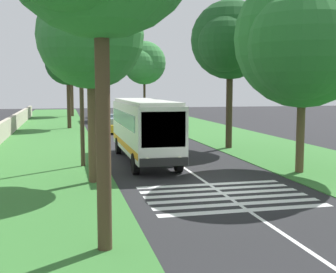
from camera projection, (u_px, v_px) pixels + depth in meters
ground at (215, 188)px, 19.93m from camera, size 160.00×160.00×0.00m
grass_verge_left at (41, 149)px, 32.61m from camera, size 120.00×8.00×0.04m
grass_verge_right at (250, 143)px, 36.30m from camera, size 120.00×8.00×0.04m
centre_line at (151, 146)px, 34.46m from camera, size 110.00×0.16×0.01m
coach_bus at (144, 126)px, 27.02m from camera, size 11.16×2.62×3.73m
zebra_crossing at (226, 196)px, 18.58m from camera, size 4.95×6.80×0.01m
trailing_car_0 at (113, 126)px, 44.51m from camera, size 4.30×1.78×1.43m
trailing_car_1 at (106, 121)px, 51.10m from camera, size 4.30×1.78×1.43m
trailing_minibus_0 at (99, 110)px, 58.59m from camera, size 6.00×2.14×2.53m
roadside_tree_left_0 at (88, 38)px, 20.30m from camera, size 5.62×4.90×9.25m
roadside_tree_left_1 at (71, 66)px, 68.95m from camera, size 6.58×5.33×10.53m
roadside_tree_left_3 at (67, 63)px, 48.30m from camera, size 5.44×4.90×9.59m
roadside_tree_right_0 at (143, 64)px, 71.67m from camera, size 8.78×7.01×11.81m
roadside_tree_right_1 at (299, 43)px, 22.90m from camera, size 9.04×7.19×10.49m
roadside_tree_right_2 at (228, 42)px, 32.30m from camera, size 7.03×5.68×10.70m
utility_pole at (81, 85)px, 24.97m from camera, size 0.24×1.40×8.87m
roadside_wall at (0, 132)px, 36.60m from camera, size 70.00×0.40×1.57m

